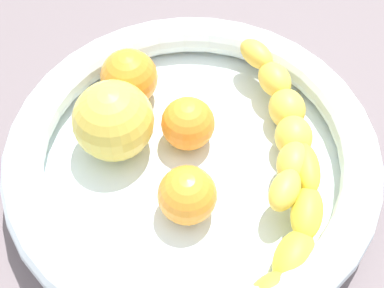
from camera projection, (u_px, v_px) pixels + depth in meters
kitchen_counter at (192, 179)px, 50.48cm from camera, size 120.00×120.00×3.00cm
fruit_bowl at (192, 156)px, 46.98cm from camera, size 34.24×34.24×5.34cm
banana_draped_left at (283, 120)px, 47.40cm from camera, size 15.24×14.96×4.21cm
banana_draped_right at (271, 269)px, 39.41cm from camera, size 8.31×23.99×3.78cm
orange_front at (129, 78)px, 50.15cm from camera, size 5.71×5.71×5.71cm
orange_mid_left at (188, 124)px, 47.31cm from camera, size 5.06×5.06×5.06cm
orange_mid_right at (187, 195)px, 42.94cm from camera, size 5.12×5.12×5.12cm
apple_yellow at (113, 121)px, 45.98cm from camera, size 7.46×7.46×7.46cm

